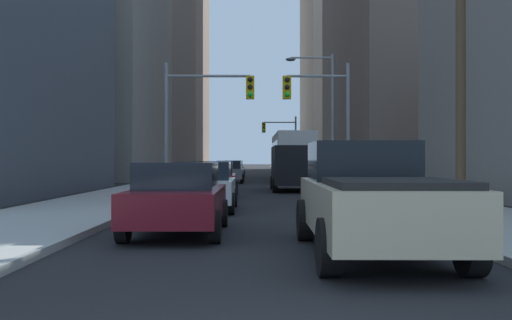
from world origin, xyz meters
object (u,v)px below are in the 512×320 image
(sedan_maroon, at_px, (178,198))
(traffic_signal_far_right, at_px, (281,136))
(sedan_white, at_px, (204,186))
(traffic_signal_near_right, at_px, (320,107))
(sedan_silver, at_px, (234,169))
(sedan_red, at_px, (214,179))
(sedan_grey, at_px, (230,172))
(traffic_signal_near_left, at_px, (205,105))
(cargo_van_black, at_px, (293,166))
(pickup_truck_beige, at_px, (371,198))
(city_bus, at_px, (292,155))

(sedan_maroon, xyz_separation_m, traffic_signal_far_right, (4.42, 45.62, 3.26))
(sedan_white, distance_m, traffic_signal_near_right, 10.02)
(sedan_silver, xyz_separation_m, traffic_signal_far_right, (4.58, 6.79, 3.26))
(sedan_maroon, xyz_separation_m, traffic_signal_near_right, (4.64, 13.83, 3.24))
(sedan_white, xyz_separation_m, sedan_red, (-0.15, 6.20, 0.00))
(traffic_signal_near_right, xyz_separation_m, traffic_signal_far_right, (-0.21, 31.78, 0.02))
(sedan_grey, distance_m, traffic_signal_near_left, 13.26)
(cargo_van_black, bearing_deg, traffic_signal_far_right, 88.34)
(traffic_signal_far_right, bearing_deg, traffic_signal_near_right, -89.61)
(sedan_red, distance_m, sedan_grey, 14.96)
(traffic_signal_near_right, bearing_deg, pickup_truck_beige, -93.78)
(sedan_white, relative_size, traffic_signal_far_right, 0.70)
(sedan_maroon, distance_m, sedan_red, 11.71)
(traffic_signal_near_left, bearing_deg, sedan_white, -85.14)
(pickup_truck_beige, xyz_separation_m, sedan_silver, (-3.71, 41.34, -0.16))
(sedan_grey, bearing_deg, traffic_signal_far_right, 76.80)
(sedan_maroon, xyz_separation_m, traffic_signal_near_left, (-0.63, 13.83, 3.29))
(sedan_maroon, distance_m, traffic_signal_near_left, 14.23)
(sedan_grey, distance_m, sedan_silver, 12.16)
(sedan_maroon, xyz_separation_m, sedan_white, (0.08, 5.51, 0.00))
(traffic_signal_near_left, xyz_separation_m, traffic_signal_far_right, (5.05, 31.78, -0.03))
(sedan_grey, bearing_deg, sedan_red, -90.16)
(sedan_white, bearing_deg, sedan_red, 91.34)
(sedan_silver, distance_m, traffic_signal_near_right, 25.66)
(sedan_red, relative_size, traffic_signal_near_right, 0.71)
(sedan_maroon, distance_m, traffic_signal_near_right, 14.94)
(traffic_signal_near_left, height_order, traffic_signal_near_right, same)
(traffic_signal_near_left, bearing_deg, city_bus, 71.28)
(cargo_van_black, distance_m, traffic_signal_near_left, 5.86)
(pickup_truck_beige, xyz_separation_m, cargo_van_black, (0.03, 19.33, 0.35))
(traffic_signal_near_left, height_order, traffic_signal_far_right, same)
(sedan_maroon, distance_m, sedan_silver, 38.83)
(sedan_white, bearing_deg, pickup_truck_beige, -66.58)
(sedan_maroon, bearing_deg, city_bus, 81.31)
(pickup_truck_beige, relative_size, sedan_red, 1.28)
(cargo_van_black, height_order, sedan_grey, cargo_van_black)
(sedan_silver, bearing_deg, sedan_grey, -89.39)
(city_bus, xyz_separation_m, traffic_signal_far_right, (0.05, 17.03, 2.10))
(cargo_van_black, bearing_deg, pickup_truck_beige, -90.10)
(sedan_red, xyz_separation_m, traffic_signal_far_right, (4.49, 33.90, 3.26))
(city_bus, relative_size, traffic_signal_near_left, 1.92)
(cargo_van_black, height_order, traffic_signal_near_left, traffic_signal_near_left)
(pickup_truck_beige, distance_m, sedan_white, 8.75)
(pickup_truck_beige, bearing_deg, sedan_red, 104.28)
(sedan_maroon, distance_m, sedan_white, 5.51)
(sedan_grey, bearing_deg, traffic_signal_near_left, -92.69)
(pickup_truck_beige, distance_m, cargo_van_black, 19.33)
(sedan_grey, xyz_separation_m, traffic_signal_near_right, (4.66, -12.84, 3.24))
(sedan_red, bearing_deg, sedan_white, -88.66)
(cargo_van_black, xyz_separation_m, traffic_signal_near_right, (1.05, -2.99, 2.72))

